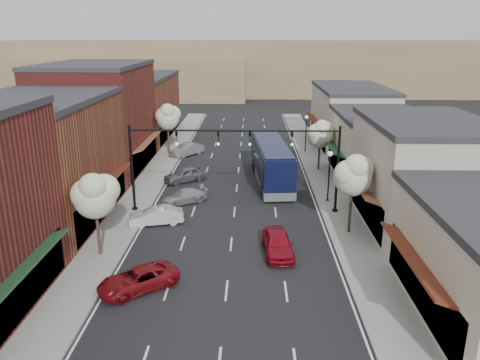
# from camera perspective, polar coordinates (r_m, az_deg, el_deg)

# --- Properties ---
(ground) EXTENTS (160.00, 160.00, 0.00)m
(ground) POSITION_cam_1_polar(r_m,az_deg,el_deg) (30.17, -1.25, -9.44)
(ground) COLOR black
(ground) RESTS_ON ground
(sidewalk_left) EXTENTS (2.80, 73.00, 0.15)m
(sidewalk_left) POSITION_cam_1_polar(r_m,az_deg,el_deg) (48.36, -10.23, 0.86)
(sidewalk_left) COLOR gray
(sidewalk_left) RESTS_ON ground
(sidewalk_right) EXTENTS (2.80, 73.00, 0.15)m
(sidewalk_right) POSITION_cam_1_polar(r_m,az_deg,el_deg) (47.89, 9.87, 0.71)
(sidewalk_right) COLOR gray
(sidewalk_right) RESTS_ON ground
(curb_left) EXTENTS (0.25, 73.00, 0.17)m
(curb_left) POSITION_cam_1_polar(r_m,az_deg,el_deg) (48.09, -8.59, 0.85)
(curb_left) COLOR gray
(curb_left) RESTS_ON ground
(curb_right) EXTENTS (0.25, 73.00, 0.17)m
(curb_right) POSITION_cam_1_polar(r_m,az_deg,el_deg) (47.71, 8.21, 0.73)
(curb_right) COLOR gray
(curb_right) RESTS_ON ground
(bldg_left_midnear) EXTENTS (10.14, 14.10, 9.40)m
(bldg_left_midnear) POSITION_cam_1_polar(r_m,az_deg,el_deg) (37.47, -23.16, 2.13)
(bldg_left_midnear) COLOR brown
(bldg_left_midnear) RESTS_ON ground
(bldg_left_midfar) EXTENTS (10.14, 14.10, 10.90)m
(bldg_left_midfar) POSITION_cam_1_polar(r_m,az_deg,el_deg) (50.08, -16.83, 7.22)
(bldg_left_midfar) COLOR maroon
(bldg_left_midfar) RESTS_ON ground
(bldg_left_far) EXTENTS (10.14, 18.10, 8.40)m
(bldg_left_far) POSITION_cam_1_polar(r_m,az_deg,el_deg) (65.47, -12.46, 8.70)
(bldg_left_far) COLOR brown
(bldg_left_far) RESTS_ON ground
(bldg_right_midnear) EXTENTS (9.14, 12.10, 7.90)m
(bldg_right_midnear) POSITION_cam_1_polar(r_m,az_deg,el_deg) (36.46, 21.25, 0.74)
(bldg_right_midnear) COLOR #C1B2A5
(bldg_right_midnear) RESTS_ON ground
(bldg_right_midfar) EXTENTS (9.14, 12.10, 6.40)m
(bldg_right_midfar) POSITION_cam_1_polar(r_m,az_deg,el_deg) (47.72, 16.47, 4.03)
(bldg_right_midfar) COLOR beige
(bldg_right_midfar) RESTS_ON ground
(bldg_right_far) EXTENTS (9.14, 16.10, 7.40)m
(bldg_right_far) POSITION_cam_1_polar(r_m,az_deg,el_deg) (61.00, 13.25, 7.55)
(bldg_right_far) COLOR #C1B2A5
(bldg_right_far) RESTS_ON ground
(hill_far) EXTENTS (120.00, 30.00, 12.00)m
(hill_far) POSITION_cam_1_polar(r_m,az_deg,el_deg) (117.14, 0.81, 13.69)
(hill_far) COLOR #7A6647
(hill_far) RESTS_ON ground
(hill_near) EXTENTS (50.00, 20.00, 8.00)m
(hill_near) POSITION_cam_1_polar(r_m,az_deg,el_deg) (108.57, -12.88, 11.91)
(hill_near) COLOR #7A6647
(hill_near) RESTS_ON ground
(signal_mast_right) EXTENTS (8.22, 0.46, 7.00)m
(signal_mast_right) POSITION_cam_1_polar(r_m,az_deg,el_deg) (36.28, 8.20, 2.86)
(signal_mast_right) COLOR black
(signal_mast_right) RESTS_ON ground
(signal_mast_left) EXTENTS (8.22, 0.46, 7.00)m
(signal_mast_left) POSITION_cam_1_polar(r_m,az_deg,el_deg) (36.69, -9.53, 2.96)
(signal_mast_left) COLOR black
(signal_mast_left) RESTS_ON ground
(tree_right_near) EXTENTS (2.85, 2.65, 5.95)m
(tree_right_near) POSITION_cam_1_polar(r_m,az_deg,el_deg) (32.93, 13.69, 0.72)
(tree_right_near) COLOR #47382B
(tree_right_near) RESTS_ON ground
(tree_right_far) EXTENTS (2.85, 2.65, 5.43)m
(tree_right_far) POSITION_cam_1_polar(r_m,az_deg,el_deg) (48.32, 9.81, 5.66)
(tree_right_far) COLOR #47382B
(tree_right_far) RESTS_ON ground
(tree_left_near) EXTENTS (2.85, 2.65, 5.69)m
(tree_left_near) POSITION_cam_1_polar(r_m,az_deg,el_deg) (30.00, -17.27, -1.68)
(tree_left_near) COLOR #47382B
(tree_left_near) RESTS_ON ground
(tree_left_far) EXTENTS (2.85, 2.65, 6.13)m
(tree_left_far) POSITION_cam_1_polar(r_m,az_deg,el_deg) (54.44, -8.80, 7.67)
(tree_left_far) COLOR #47382B
(tree_left_far) RESTS_ON ground
(lamp_post_near) EXTENTS (0.44, 0.44, 4.44)m
(lamp_post_near) POSITION_cam_1_polar(r_m,az_deg,el_deg) (39.40, 10.85, 1.46)
(lamp_post_near) COLOR black
(lamp_post_near) RESTS_ON ground
(lamp_post_far) EXTENTS (0.44, 0.44, 4.44)m
(lamp_post_far) POSITION_cam_1_polar(r_m,az_deg,el_deg) (56.28, 8.07, 6.37)
(lamp_post_far) COLOR black
(lamp_post_far) RESTS_ON ground
(coach_bus) EXTENTS (3.83, 12.77, 3.84)m
(coach_bus) POSITION_cam_1_polar(r_m,az_deg,el_deg) (44.67, 3.81, 2.28)
(coach_bus) COLOR black
(coach_bus) RESTS_ON ground
(red_hatchback) EXTENTS (2.12, 4.55, 1.51)m
(red_hatchback) POSITION_cam_1_polar(r_m,az_deg,el_deg) (30.41, 4.62, -7.69)
(red_hatchback) COLOR maroon
(red_hatchback) RESTS_ON ground
(parked_car_a) EXTENTS (4.84, 4.40, 1.25)m
(parked_car_a) POSITION_cam_1_polar(r_m,az_deg,el_deg) (27.05, -12.33, -11.76)
(parked_car_a) COLOR maroon
(parked_car_a) RESTS_ON ground
(parked_car_b) EXTENTS (4.21, 2.29, 1.32)m
(parked_car_b) POSITION_cam_1_polar(r_m,az_deg,el_deg) (35.48, -10.17, -4.32)
(parked_car_b) COLOR silver
(parked_car_b) RESTS_ON ground
(parked_car_c) EXTENTS (4.26, 3.50, 1.16)m
(parked_car_c) POSITION_cam_1_polar(r_m,az_deg,el_deg) (39.48, -6.88, -2.01)
(parked_car_c) COLOR #A9A8AE
(parked_car_c) RESTS_ON ground
(parked_car_d) EXTENTS (4.33, 3.74, 1.41)m
(parked_car_d) POSITION_cam_1_polar(r_m,az_deg,el_deg) (45.14, -6.73, 0.65)
(parked_car_d) COLOR #5C6064
(parked_car_d) RESTS_ON ground
(parked_car_e) EXTENTS (3.86, 4.35, 1.43)m
(parked_car_e) POSITION_cam_1_polar(r_m,az_deg,el_deg) (54.92, -6.49, 3.70)
(parked_car_e) COLOR #9B9BA0
(parked_car_e) RESTS_ON ground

